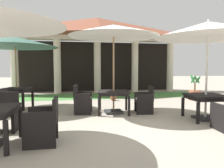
# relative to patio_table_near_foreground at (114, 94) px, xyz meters

# --- Properties ---
(ground_plane) EXTENTS (60.00, 60.00, 0.00)m
(ground_plane) POSITION_rel_patio_table_near_foreground_xyz_m (0.12, -1.60, -0.62)
(ground_plane) COLOR #9E9384
(background_pavilion) EXTENTS (10.38, 3.11, 4.36)m
(background_pavilion) POSITION_rel_patio_table_near_foreground_xyz_m (0.12, 5.97, 2.79)
(background_pavilion) COLOR beige
(background_pavilion) RESTS_ON ground
(lawn_strip) EXTENTS (12.18, 2.35, 0.01)m
(lawn_strip) POSITION_rel_patio_table_near_foreground_xyz_m (0.12, 4.21, -0.61)
(lawn_strip) COLOR #47843D
(lawn_strip) RESTS_ON ground
(patio_table_near_foreground) EXTENTS (1.10, 1.10, 0.71)m
(patio_table_near_foreground) POSITION_rel_patio_table_near_foreground_xyz_m (0.00, 0.00, 0.00)
(patio_table_near_foreground) COLOR black
(patio_table_near_foreground) RESTS_ON ground
(patio_umbrella_near_foreground) EXTENTS (2.85, 2.85, 2.85)m
(patio_umbrella_near_foreground) POSITION_rel_patio_table_near_foreground_xyz_m (-0.00, 0.00, 1.96)
(patio_umbrella_near_foreground) COLOR #2D2D2D
(patio_umbrella_near_foreground) RESTS_ON ground
(patio_chair_near_foreground_east) EXTENTS (0.61, 0.66, 0.86)m
(patio_chair_near_foreground_east) POSITION_rel_patio_table_near_foreground_xyz_m (0.99, -0.15, -0.22)
(patio_chair_near_foreground_east) COLOR black
(patio_chair_near_foreground_east) RESTS_ON ground
(patio_chair_near_foreground_west) EXTENTS (0.61, 0.70, 0.91)m
(patio_chair_near_foreground_west) POSITION_rel_patio_table_near_foreground_xyz_m (-0.99, 0.15, -0.20)
(patio_chair_near_foreground_west) COLOR black
(patio_chair_near_foreground_west) RESTS_ON ground
(patio_table_mid_left) EXTENTS (1.03, 1.03, 0.74)m
(patio_table_mid_left) POSITION_rel_patio_table_near_foreground_xyz_m (-3.24, 1.33, 0.01)
(patio_table_mid_left) COLOR black
(patio_table_mid_left) RESTS_ON ground
(patio_umbrella_mid_left) EXTENTS (2.95, 2.95, 2.60)m
(patio_umbrella_mid_left) POSITION_rel_patio_table_near_foreground_xyz_m (-3.24, 1.33, 1.73)
(patio_umbrella_mid_left) COLOR #2D2D2D
(patio_umbrella_mid_left) RESTS_ON ground
(patio_chair_mid_left_south) EXTENTS (0.65, 0.61, 0.82)m
(patio_chair_mid_left_south) POSITION_rel_patio_table_near_foreground_xyz_m (-3.43, 0.44, -0.22)
(patio_chair_mid_left_south) COLOR black
(patio_chair_mid_left_south) RESTS_ON ground
(patio_table_mid_right) EXTENTS (1.07, 1.07, 0.70)m
(patio_table_mid_right) POSITION_rel_patio_table_near_foreground_xyz_m (2.39, -1.27, -0.01)
(patio_table_mid_right) COLOR black
(patio_table_mid_right) RESTS_ON ground
(patio_umbrella_mid_right) EXTENTS (2.90, 2.90, 2.77)m
(patio_umbrella_mid_right) POSITION_rel_patio_table_near_foreground_xyz_m (2.39, -1.27, 1.86)
(patio_umbrella_mid_right) COLOR #2D2D2D
(patio_umbrella_mid_right) RESTS_ON ground
(patio_chair_far_back_north) EXTENTS (0.59, 0.52, 0.88)m
(patio_chair_far_back_north) POSITION_rel_patio_table_near_foreground_xyz_m (-2.83, -1.45, -0.21)
(patio_chair_far_back_north) COLOR black
(patio_chair_far_back_north) RESTS_ON ground
(patio_chair_far_back_east) EXTENTS (0.58, 0.63, 0.87)m
(patio_chair_far_back_east) POSITION_rel_patio_table_near_foreground_xyz_m (-1.82, -2.46, -0.20)
(patio_chair_far_back_east) COLOR black
(patio_chair_far_back_east) RESTS_ON ground
(potted_palm_right_edge) EXTENTS (0.52, 0.52, 1.17)m
(potted_palm_right_edge) POSITION_rel_patio_table_near_foreground_xyz_m (4.12, 2.09, -0.31)
(potted_palm_right_edge) COLOR #995638
(potted_palm_right_edge) RESTS_ON ground
(terracotta_urn) EXTENTS (0.28, 0.28, 0.38)m
(terracotta_urn) POSITION_rel_patio_table_near_foreground_xyz_m (0.46, 2.54, -0.46)
(terracotta_urn) COLOR brown
(terracotta_urn) RESTS_ON ground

